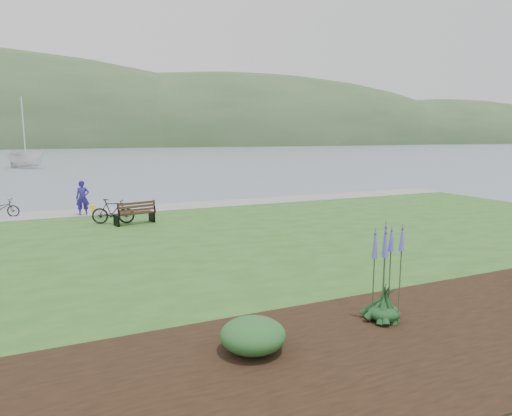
{
  "coord_description": "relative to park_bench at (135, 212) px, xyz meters",
  "views": [
    {
      "loc": [
        -5.72,
        -15.55,
        3.96
      ],
      "look_at": [
        1.19,
        -0.28,
        1.3
      ],
      "focal_mm": 32.0,
      "sensor_mm": 36.0,
      "label": 1
    }
  ],
  "objects": [
    {
      "name": "park_bench",
      "position": [
        0.0,
        0.0,
        0.0
      ],
      "size": [
        1.67,
        0.98,
        0.97
      ],
      "rotation": [
        0.0,
        0.0,
        0.23
      ],
      "color": "black",
      "rests_on": "lawn"
    },
    {
      "name": "shoreline_path",
      "position": [
        2.67,
        3.82,
        -0.47
      ],
      "size": [
        34.0,
        2.2,
        0.03
      ],
      "primitive_type": "cube",
      "color": "gray",
      "rests_on": "lawn"
    },
    {
      "name": "ground",
      "position": [
        2.67,
        -3.08,
        -0.88
      ],
      "size": [
        600.0,
        600.0,
        0.0
      ],
      "primitive_type": "plane",
      "color": "slate",
      "rests_on": "ground"
    },
    {
      "name": "far_hillside",
      "position": [
        22.67,
        166.92,
        -0.88
      ],
      "size": [
        580.0,
        80.0,
        38.0
      ],
      "primitive_type": null,
      "color": "#334F2C",
      "rests_on": "ground"
    },
    {
      "name": "lawn",
      "position": [
        2.67,
        -5.08,
        -0.68
      ],
      "size": [
        34.0,
        20.0,
        0.4
      ],
      "primitive_type": "cube",
      "color": "#2A581F",
      "rests_on": "ground"
    },
    {
      "name": "shrub_0",
      "position": [
        -0.18,
        -12.16,
        -0.17
      ],
      "size": [
        1.09,
        1.09,
        0.55
      ],
      "primitive_type": "ellipsoid",
      "color": "#1E4C21",
      "rests_on": "garden_bed"
    },
    {
      "name": "echium_4",
      "position": [
        2.64,
        -12.04,
        0.55
      ],
      "size": [
        0.62,
        0.62,
        2.3
      ],
      "color": "#14391A",
      "rests_on": "garden_bed"
    },
    {
      "name": "sailboat",
      "position": [
        -5.67,
        44.75,
        -0.88
      ],
      "size": [
        14.89,
        14.9,
        27.53
      ],
      "primitive_type": "imported",
      "rotation": [
        0.0,
        0.0,
        0.76
      ],
      "color": "silver",
      "rests_on": "ground"
    },
    {
      "name": "person",
      "position": [
        -1.79,
        3.04,
        0.45
      ],
      "size": [
        0.72,
        0.53,
        1.86
      ],
      "primitive_type": "imported",
      "rotation": [
        0.0,
        0.0,
        -0.1
      ],
      "color": "navy",
      "rests_on": "lawn"
    },
    {
      "name": "pannier",
      "position": [
        -1.3,
        4.12,
        -0.33
      ],
      "size": [
        0.25,
        0.32,
        0.3
      ],
      "primitive_type": "cube",
      "rotation": [
        0.0,
        0.0,
        -0.27
      ],
      "color": "yellow",
      "rests_on": "lawn"
    },
    {
      "name": "bicycle_b",
      "position": [
        -0.81,
        0.49,
        0.03
      ],
      "size": [
        1.01,
        1.77,
        1.02
      ],
      "primitive_type": "imported",
      "rotation": [
        0.0,
        0.0,
        1.25
      ],
      "color": "black",
      "rests_on": "lawn"
    },
    {
      "name": "bicycle_a",
      "position": [
        -5.13,
        4.12,
        -0.07
      ],
      "size": [
        0.98,
        1.65,
        0.82
      ],
      "primitive_type": "imported",
      "rotation": [
        0.0,
        0.0,
        1.28
      ],
      "color": "black",
      "rests_on": "lawn"
    }
  ]
}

